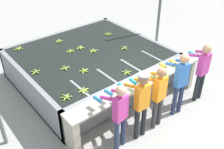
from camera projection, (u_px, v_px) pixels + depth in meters
ground_plane at (143, 117)px, 6.65m from camera, size 80.00×80.00×0.00m
wash_tank at (91, 66)px, 7.87m from camera, size 4.06×3.67×0.93m
work_ledge at (138, 92)px, 6.45m from camera, size 4.06×0.45×0.93m
worker_0 at (119, 112)px, 5.35m from camera, size 0.46×0.73×1.64m
worker_1 at (141, 100)px, 5.56m from camera, size 0.43×0.73×1.71m
worker_2 at (158, 92)px, 5.88m from camera, size 0.44×0.72×1.65m
worker_3 at (180, 78)px, 6.25m from camera, size 0.47×0.74×1.72m
worker_4 at (202, 68)px, 6.76m from camera, size 0.41×0.72×1.66m
banana_bunch_floating_0 at (65, 68)px, 6.83m from camera, size 0.28×0.28×0.08m
banana_bunch_floating_1 at (70, 51)px, 7.62m from camera, size 0.28×0.27×0.08m
banana_bunch_floating_2 at (59, 41)px, 8.17m from camera, size 0.27×0.27×0.08m
banana_bunch_floating_3 at (35, 72)px, 6.69m from camera, size 0.27×0.28×0.08m
banana_bunch_floating_4 at (124, 48)px, 7.78m from camera, size 0.28×0.28×0.08m
banana_bunch_floating_5 at (127, 72)px, 6.66m from camera, size 0.28×0.27×0.08m
banana_bunch_floating_6 at (80, 48)px, 7.80m from camera, size 0.27×0.28×0.08m
banana_bunch_floating_7 at (18, 49)px, 7.76m from camera, size 0.27×0.28×0.08m
banana_bunch_floating_8 at (84, 71)px, 6.73m from camera, size 0.27×0.28×0.08m
banana_bunch_floating_9 at (83, 90)px, 6.02m from camera, size 0.28×0.27×0.08m
banana_bunch_floating_10 at (66, 97)px, 5.81m from camera, size 0.27×0.28×0.08m
banana_bunch_floating_11 at (93, 51)px, 7.65m from camera, size 0.28×0.27×0.08m
banana_bunch_floating_12 at (108, 34)px, 8.62m from camera, size 0.28×0.27×0.08m
banana_bunch_ledge_0 at (142, 78)px, 6.45m from camera, size 0.28×0.27×0.08m
banana_bunch_ledge_1 at (155, 77)px, 6.46m from camera, size 0.23×0.23×0.08m
banana_bunch_ledge_2 at (176, 66)px, 6.92m from camera, size 0.28×0.28×0.08m
knife_0 at (132, 85)px, 6.22m from camera, size 0.28×0.26×0.02m
support_post_right at (159, 11)px, 8.55m from camera, size 0.09×0.09×3.20m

